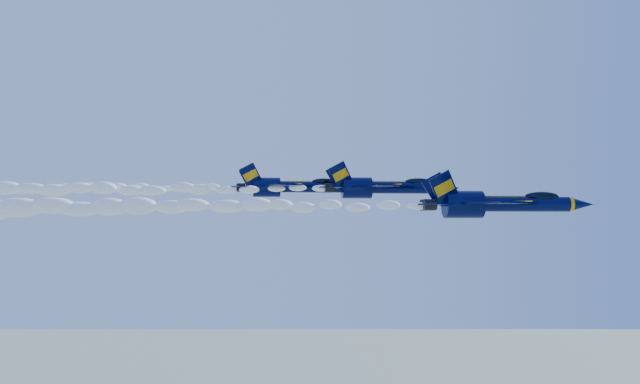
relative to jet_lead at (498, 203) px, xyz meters
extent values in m
cylinder|color=black|center=(3.01, 0.00, -0.07)|extent=(9.59, 1.60, 1.60)
ellipsoid|color=black|center=(-3.71, 0.00, -0.12)|extent=(1.66, 2.88, 6.82)
cone|color=black|center=(9.19, 0.00, -0.07)|extent=(2.77, 1.60, 1.60)
cylinder|color=#E0A00A|center=(7.91, 0.00, -0.07)|extent=(0.37, 1.66, 1.66)
ellipsoid|color=black|center=(4.82, 0.00, 0.73)|extent=(3.84, 1.25, 1.05)
cube|color=#E0A00A|center=(4.82, 0.00, 0.41)|extent=(4.48, 1.07, 0.19)
cube|color=black|center=(-1.79, -4.26, -0.07)|extent=(5.71, 6.77, 0.19)
cube|color=black|center=(-1.79, 4.26, -0.07)|extent=(5.71, 6.77, 0.19)
cube|color=#E0A00A|center=(-0.30, -4.26, 0.03)|extent=(2.57, 5.34, 0.11)
cube|color=#E0A00A|center=(-0.30, 4.26, 0.03)|extent=(2.57, 5.34, 0.11)
cube|color=black|center=(-6.05, -1.12, 1.53)|extent=(3.47, 1.10, 3.74)
cube|color=black|center=(-6.05, 1.12, 1.53)|extent=(3.47, 1.10, 3.74)
cylinder|color=black|center=(-7.44, -0.69, -0.18)|extent=(1.28, 1.17, 1.17)
cylinder|color=black|center=(-7.44, 0.69, -0.18)|extent=(1.28, 1.17, 1.17)
cube|color=#E0A00A|center=(-0.19, 0.00, 0.76)|extent=(11.72, 0.37, 0.09)
ellipsoid|color=white|center=(-35.97, 0.00, -0.48)|extent=(56.01, 2.38, 2.14)
cylinder|color=black|center=(-6.65, 13.94, 2.32)|extent=(8.71, 1.45, 1.45)
ellipsoid|color=black|center=(-12.74, 13.94, 2.27)|extent=(1.51, 2.61, 6.19)
cone|color=black|center=(-1.04, 13.94, 2.32)|extent=(2.51, 1.45, 1.45)
cylinder|color=#E0A00A|center=(-2.20, 13.94, 2.32)|extent=(0.34, 1.51, 1.51)
ellipsoid|color=black|center=(-5.00, 13.94, 3.04)|extent=(3.48, 1.13, 0.96)
cube|color=#E0A00A|center=(-5.00, 13.94, 2.75)|extent=(4.06, 0.97, 0.17)
cube|color=black|center=(-11.00, 10.07, 2.32)|extent=(5.19, 6.15, 0.17)
cube|color=black|center=(-11.00, 17.80, 2.32)|extent=(5.19, 6.15, 0.17)
cube|color=#E0A00A|center=(-9.65, 10.07, 2.41)|extent=(2.33, 4.84, 0.10)
cube|color=#E0A00A|center=(-9.65, 17.80, 2.41)|extent=(2.33, 4.84, 0.10)
cube|color=black|center=(-14.87, 12.92, 3.77)|extent=(3.15, 1.00, 3.39)
cube|color=black|center=(-14.87, 14.95, 3.77)|extent=(3.15, 1.00, 3.39)
cylinder|color=black|center=(-16.13, 13.31, 2.22)|extent=(1.16, 1.06, 1.06)
cylinder|color=black|center=(-16.13, 14.56, 2.22)|extent=(1.16, 1.06, 1.06)
cube|color=#E0A00A|center=(-9.55, 13.94, 3.07)|extent=(10.64, 0.34, 0.08)
ellipsoid|color=white|center=(-44.61, 13.94, 1.92)|extent=(56.01, 2.16, 1.94)
cylinder|color=black|center=(-17.94, 16.83, 2.48)|extent=(8.18, 1.36, 1.36)
ellipsoid|color=black|center=(-23.67, 16.83, 2.44)|extent=(1.42, 2.45, 5.82)
cone|color=black|center=(-12.67, 16.83, 2.48)|extent=(2.36, 1.36, 1.36)
cylinder|color=#E0A00A|center=(-13.76, 16.83, 2.48)|extent=(0.32, 1.42, 1.42)
ellipsoid|color=black|center=(-16.40, 16.83, 3.16)|extent=(3.27, 1.06, 0.90)
cube|color=#E0A00A|center=(-16.40, 16.83, 2.89)|extent=(3.82, 0.91, 0.16)
cube|color=black|center=(-22.03, 13.20, 2.48)|extent=(4.87, 5.78, 0.16)
cube|color=black|center=(-22.03, 20.47, 2.48)|extent=(4.87, 5.78, 0.16)
cube|color=#E0A00A|center=(-20.76, 13.20, 2.57)|extent=(2.19, 4.55, 0.09)
cube|color=#E0A00A|center=(-20.76, 20.47, 2.57)|extent=(2.19, 4.55, 0.09)
cube|color=black|center=(-25.67, 15.88, 3.85)|extent=(2.96, 0.94, 3.19)
cube|color=black|center=(-25.67, 17.79, 3.85)|extent=(2.96, 0.94, 3.19)
cylinder|color=black|center=(-26.85, 16.24, 2.39)|extent=(1.09, 1.00, 1.00)
cylinder|color=black|center=(-26.85, 17.43, 2.39)|extent=(1.09, 1.00, 1.00)
cube|color=#E0A00A|center=(-20.67, 16.83, 3.19)|extent=(10.00, 0.32, 0.07)
ellipsoid|color=white|center=(-55.31, 16.83, 2.09)|extent=(56.01, 2.03, 1.82)
camera|label=1|loc=(-26.35, -72.20, -2.17)|focal=40.00mm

